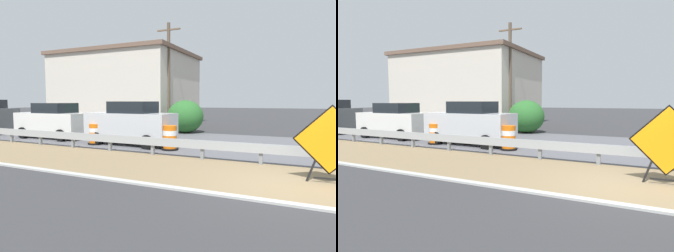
{
  "view_description": "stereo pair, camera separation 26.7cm",
  "coord_description": "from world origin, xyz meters",
  "views": [
    {
      "loc": [
        -7.48,
        -0.24,
        2.14
      ],
      "look_at": [
        2.41,
        4.3,
        1.17
      ],
      "focal_mm": 30.43,
      "sensor_mm": 36.0,
      "label": 1
    },
    {
      "loc": [
        -7.37,
        -0.48,
        2.14
      ],
      "look_at": [
        2.41,
        4.3,
        1.17
      ],
      "focal_mm": 30.43,
      "sensor_mm": 36.0,
      "label": 2
    }
  ],
  "objects": [
    {
      "name": "car_lead_far_lane",
      "position": [
        4.58,
        12.53,
        1.01
      ],
      "size": [
        2.04,
        4.41,
        2.01
      ],
      "rotation": [
        0.0,
        0.0,
        1.56
      ],
      "color": "silver",
      "rests_on": "ground"
    },
    {
      "name": "guardrail_median",
      "position": [
        2.34,
        1.88,
        0.52
      ],
      "size": [
        0.18,
        45.22,
        0.71
      ],
      "color": "#999EA3",
      "rests_on": "ground"
    },
    {
      "name": "curb_near_edge",
      "position": [
        -1.3,
        0.0,
        0.0
      ],
      "size": [
        0.2,
        120.0,
        0.11
      ],
      "primitive_type": "cube",
      "color": "#ADADA8",
      "rests_on": "ground"
    },
    {
      "name": "roadside_shop_near",
      "position": [
        14.66,
        13.99,
        3.16
      ],
      "size": [
        8.91,
        11.34,
        6.3
      ],
      "color": "beige",
      "rests_on": "ground"
    },
    {
      "name": "bush_roadside",
      "position": [
        10.3,
        6.65,
        1.09
      ],
      "size": [
        2.42,
        2.42,
        2.18
      ],
      "primitive_type": "ellipsoid",
      "color": "#286028",
      "rests_on": "ground"
    },
    {
      "name": "tree_roadside",
      "position": [
        14.43,
        18.28,
        5.15
      ],
      "size": [
        4.43,
        4.43,
        7.16
      ],
      "color": "brown",
      "rests_on": "ground"
    },
    {
      "name": "traffic_barrel_close",
      "position": [
        3.66,
        8.82,
        0.46
      ],
      "size": [
        0.71,
        0.71,
        1.02
      ],
      "color": "orange",
      "rests_on": "ground"
    },
    {
      "name": "utility_pole_near",
      "position": [
        11.66,
        8.5,
        4.03
      ],
      "size": [
        0.24,
        1.8,
        7.75
      ],
      "color": "brown",
      "rests_on": "ground"
    },
    {
      "name": "warning_sign_diamond",
      "position": [
        0.82,
        -1.02,
        1.07
      ],
      "size": [
        0.13,
        1.81,
        2.05
      ],
      "rotation": [
        0.0,
        0.0,
        3.19
      ],
      "color": "black",
      "rests_on": "ground"
    },
    {
      "name": "ground_plane",
      "position": [
        0.0,
        0.0,
        0.0
      ],
      "size": [
        160.0,
        160.0,
        0.0
      ],
      "primitive_type": "plane",
      "color": "#333335"
    },
    {
      "name": "car_distant_b",
      "position": [
        4.34,
        7.19,
        1.05
      ],
      "size": [
        2.05,
        4.46,
        2.11
      ],
      "rotation": [
        0.0,
        0.0,
        1.53
      ],
      "color": "silver",
      "rests_on": "ground"
    },
    {
      "name": "median_dirt_strip",
      "position": [
        0.69,
        0.0,
        0.0
      ],
      "size": [
        3.78,
        120.0,
        0.01
      ],
      "primitive_type": "cube",
      "color": "#7F6B4C",
      "rests_on": "ground"
    },
    {
      "name": "traffic_barrel_nearest",
      "position": [
        3.72,
        4.81,
        0.48
      ],
      "size": [
        0.75,
        0.75,
        1.07
      ],
      "color": "orange",
      "rests_on": "ground"
    },
    {
      "name": "far_lane_asphalt",
      "position": [
        6.56,
        0.0,
        0.0
      ],
      "size": [
        7.96,
        120.0,
        0.0
      ],
      "primitive_type": "cube",
      "color": "#56565B",
      "rests_on": "ground"
    }
  ]
}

